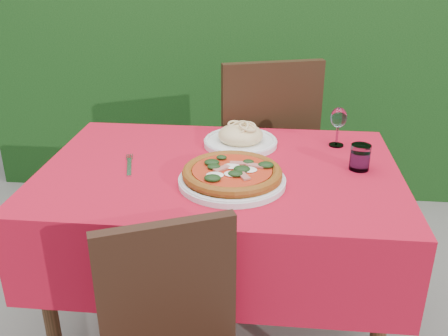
# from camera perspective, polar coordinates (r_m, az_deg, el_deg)

# --- Properties ---
(ground) EXTENTS (60.00, 60.00, 0.00)m
(ground) POSITION_cam_1_polar(r_m,az_deg,el_deg) (2.18, -0.41, -18.13)
(ground) COLOR #605D57
(ground) RESTS_ON ground
(hedge) EXTENTS (3.20, 0.55, 1.78)m
(hedge) POSITION_cam_1_polar(r_m,az_deg,el_deg) (3.21, 2.61, 14.19)
(hedge) COLOR black
(hedge) RESTS_ON ground
(dining_table) EXTENTS (1.26, 0.86, 0.75)m
(dining_table) POSITION_cam_1_polar(r_m,az_deg,el_deg) (1.84, -0.46, -4.22)
(dining_table) COLOR #482917
(dining_table) RESTS_ON ground
(chair_far) EXTENTS (0.57, 0.57, 1.01)m
(chair_far) POSITION_cam_1_polar(r_m,az_deg,el_deg) (2.43, 4.55, 2.56)
(chair_far) COLOR black
(chair_far) RESTS_ON ground
(pizza_plate) EXTENTS (0.42, 0.42, 0.07)m
(pizza_plate) POSITION_cam_1_polar(r_m,az_deg,el_deg) (1.64, 0.93, -0.84)
(pizza_plate) COLOR silver
(pizza_plate) RESTS_ON dining_table
(pasta_plate) EXTENTS (0.29, 0.29, 0.08)m
(pasta_plate) POSITION_cam_1_polar(r_m,az_deg,el_deg) (1.96, 1.90, 3.45)
(pasta_plate) COLOR white
(pasta_plate) RESTS_ON dining_table
(water_glass) EXTENTS (0.07, 0.07, 0.09)m
(water_glass) POSITION_cam_1_polar(r_m,az_deg,el_deg) (1.80, 15.26, 1.07)
(water_glass) COLOR silver
(water_glass) RESTS_ON dining_table
(wine_glass) EXTENTS (0.06, 0.06, 0.16)m
(wine_glass) POSITION_cam_1_polar(r_m,az_deg,el_deg) (1.98, 12.97, 5.46)
(wine_glass) COLOR silver
(wine_glass) RESTS_ON dining_table
(fork) EXTENTS (0.08, 0.21, 0.01)m
(fork) POSITION_cam_1_polar(r_m,az_deg,el_deg) (1.80, -10.77, 0.11)
(fork) COLOR silver
(fork) RESTS_ON dining_table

